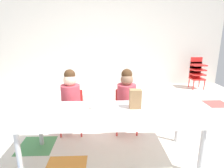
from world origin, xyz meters
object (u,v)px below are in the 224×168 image
(kid_chair_red_stack, at_px, (197,71))
(paper_plate_near_edge, at_px, (93,108))
(paper_bag_brown, at_px, (135,99))
(paper_plate_center_table, at_px, (69,117))
(seated_child_near_camera, at_px, (71,96))
(donut_powdered_on_plate, at_px, (93,107))
(seated_child_middle_seat, at_px, (126,95))
(craft_table, at_px, (111,116))

(kid_chair_red_stack, distance_m, paper_plate_near_edge, 3.69)
(paper_bag_brown, relative_size, paper_plate_near_edge, 1.22)
(kid_chair_red_stack, distance_m, paper_plate_center_table, 4.01)
(seated_child_near_camera, bearing_deg, paper_bag_brown, -30.86)
(paper_bag_brown, height_order, paper_plate_near_edge, paper_bag_brown)
(paper_plate_near_edge, bearing_deg, paper_plate_center_table, -137.11)
(kid_chair_red_stack, relative_size, paper_plate_near_edge, 4.44)
(seated_child_near_camera, bearing_deg, paper_plate_near_edge, -54.91)
(paper_plate_near_edge, bearing_deg, paper_bag_brown, -1.00)
(paper_bag_brown, height_order, donut_powdered_on_plate, paper_bag_brown)
(seated_child_middle_seat, relative_size, paper_plate_near_edge, 5.10)
(seated_child_middle_seat, relative_size, paper_plate_center_table, 5.10)
(seated_child_middle_seat, xyz_separation_m, kid_chair_red_stack, (2.10, 2.21, -0.10))
(seated_child_middle_seat, bearing_deg, kid_chair_red_stack, 46.46)
(seated_child_middle_seat, relative_size, donut_powdered_on_plate, 8.92)
(seated_child_near_camera, bearing_deg, paper_plate_center_table, -82.19)
(paper_plate_near_edge, distance_m, paper_plate_center_table, 0.32)
(seated_child_middle_seat, distance_m, donut_powdered_on_plate, 0.64)
(craft_table, relative_size, donut_powdered_on_plate, 18.64)
(craft_table, xyz_separation_m, paper_plate_center_table, (-0.43, -0.10, 0.05))
(craft_table, bearing_deg, donut_powdered_on_plate, 148.33)
(seated_child_near_camera, xyz_separation_m, paper_plate_center_table, (0.10, -0.70, 0.01))
(seated_child_middle_seat, bearing_deg, paper_bag_brown, -85.08)
(paper_plate_center_table, bearing_deg, seated_child_near_camera, 97.81)
(kid_chair_red_stack, bearing_deg, paper_plate_near_edge, -133.34)
(seated_child_near_camera, xyz_separation_m, seated_child_middle_seat, (0.77, 0.00, 0.00))
(paper_plate_center_table, bearing_deg, kid_chair_red_stack, 46.36)
(paper_plate_center_table, relative_size, donut_powdered_on_plate, 1.75)
(seated_child_near_camera, bearing_deg, donut_powdered_on_plate, -54.91)
(seated_child_middle_seat, xyz_separation_m, paper_plate_near_edge, (-0.43, -0.47, 0.01))
(paper_bag_brown, height_order, paper_plate_center_table, paper_bag_brown)
(seated_child_middle_seat, bearing_deg, paper_plate_near_edge, -132.39)
(kid_chair_red_stack, bearing_deg, seated_child_middle_seat, -133.54)
(craft_table, distance_m, paper_bag_brown, 0.34)
(kid_chair_red_stack, relative_size, paper_bag_brown, 3.64)
(paper_plate_center_table, bearing_deg, craft_table, 13.24)
(seated_child_near_camera, bearing_deg, craft_table, -48.42)
(craft_table, distance_m, paper_plate_center_table, 0.45)
(kid_chair_red_stack, distance_m, donut_powdered_on_plate, 3.69)
(seated_child_near_camera, height_order, paper_plate_near_edge, seated_child_near_camera)
(seated_child_near_camera, height_order, paper_bag_brown, seated_child_near_camera)
(seated_child_middle_seat, xyz_separation_m, paper_plate_center_table, (-0.67, -0.70, 0.01))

